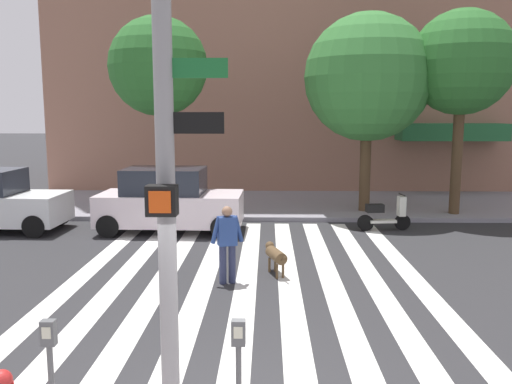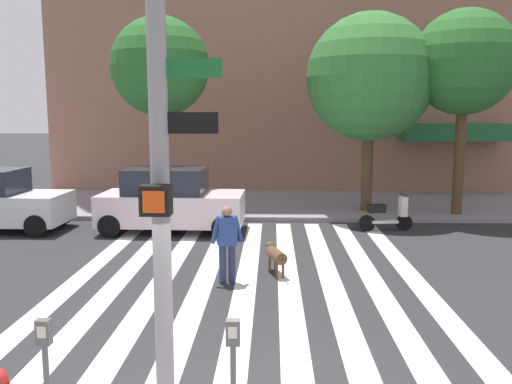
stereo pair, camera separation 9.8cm
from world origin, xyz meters
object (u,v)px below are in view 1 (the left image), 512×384
Objects in this scene: pedestrian_dog_walker at (227,240)px; dog_on_leash at (275,255)px; traffic_light_pole at (164,115)px; parking_meter_curbside at (239,366)px; street_tree_nearest at (158,67)px; parked_scooter at (384,215)px; street_tree_further at (462,63)px; parked_car_behind_first at (169,201)px; parking_meter_second_along at (50,366)px; street_tree_middle at (368,78)px.

pedestrian_dog_walker is 1.29m from dog_on_leash.
traffic_light_pole reaches higher than parking_meter_curbside.
street_tree_nearest is at bearing 111.00° from pedestrian_dog_walker.
parking_meter_curbside is at bearing -109.34° from parked_scooter.
dog_on_leash is (0.46, 6.39, -0.59)m from parking_meter_curbside.
street_tree_further is 4.10× the size of pedestrian_dog_walker.
parked_car_behind_first is at bearing 126.43° from dog_on_leash.
parking_meter_second_along is 16.06m from street_tree_further.
parking_meter_curbside is 0.83× the size of pedestrian_dog_walker.
street_tree_further reaches higher than parking_meter_second_along.
street_tree_further is at bearing 46.73° from dog_on_leash.
street_tree_further is (10.02, -0.22, 0.07)m from street_tree_nearest.
parking_meter_curbside reaches higher than dog_on_leash.
dog_on_leash is at bearing 32.73° from pedestrian_dog_walker.
street_tree_middle is (5.55, 13.48, 3.68)m from parking_meter_second_along.
parking_meter_curbside is at bearing -75.93° from parked_car_behind_first.
dog_on_leash is at bearing -60.33° from street_tree_nearest.
traffic_light_pole is at bearing -79.49° from parked_car_behind_first.
parking_meter_curbside is 5.76m from pedestrian_dog_walker.
traffic_light_pole is 6.38m from pedestrian_dog_walker.
street_tree_further is (8.51, 12.98, 4.10)m from parking_meter_second_along.
parked_car_behind_first is at bearing -155.96° from street_tree_middle.
parking_meter_second_along is 12.35m from parked_scooter.
street_tree_nearest is at bearing 96.53° from parking_meter_second_along.
traffic_light_pole reaches higher than parked_scooter.
street_tree_middle is 6.06× the size of dog_on_leash.
parking_meter_second_along reaches higher than parked_scooter.
parking_meter_curbside is at bearing -75.52° from street_tree_nearest.
parking_meter_second_along is at bearing -112.38° from street_tree_middle.
street_tree_middle is 9.55m from pedestrian_dog_walker.
traffic_light_pole reaches higher than pedestrian_dog_walker.
street_tree_further is (2.80, 2.04, 4.65)m from parked_scooter.
parking_meter_second_along is 5.94m from pedestrian_dog_walker.
street_tree_middle is at bearing 24.04° from parked_car_behind_first.
parked_scooter is at bearing -143.91° from street_tree_further.
parking_meter_curbside is 0.20× the size of street_tree_middle.
street_tree_further is 10.14m from dog_on_leash.
dog_on_leash is (3.12, -4.23, -0.48)m from parked_car_behind_first.
parked_car_behind_first is at bearing 100.51° from traffic_light_pole.
street_tree_middle reaches higher than traffic_light_pole.
traffic_light_pole is 0.86× the size of street_tree_further.
parking_meter_second_along is at bearing -178.52° from parking_meter_curbside.
parked_scooter is (4.50, 10.98, -3.04)m from traffic_light_pole.
street_tree_nearest reaches higher than parked_scooter.
street_tree_middle is (-0.16, 2.54, 4.23)m from parked_scooter.
parked_car_behind_first is at bearing 104.07° from parking_meter_curbside.
street_tree_further is at bearing 45.09° from pedestrian_dog_walker.
parked_scooter is 0.24× the size of street_tree_middle.
traffic_light_pole is 4.26× the size of parking_meter_second_along.
street_tree_nearest is 8.96m from pedestrian_dog_walker.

